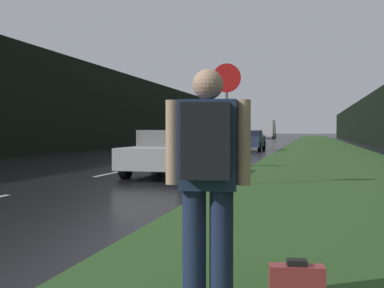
% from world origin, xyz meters
% --- Properties ---
extents(grass_verge, '(6.00, 240.00, 0.02)m').
position_xyz_m(grass_verge, '(6.81, 40.00, 0.01)').
color(grass_verge, '#2D5123').
rests_on(grass_verge, ground_plane).
extents(lane_stripe_c, '(0.12, 3.00, 0.01)m').
position_xyz_m(lane_stripe_c, '(0.00, 15.01, 0.00)').
color(lane_stripe_c, silver).
rests_on(lane_stripe_c, ground_plane).
extents(lane_stripe_d, '(0.12, 3.00, 0.01)m').
position_xyz_m(lane_stripe_d, '(0.00, 22.01, 0.00)').
color(lane_stripe_d, silver).
rests_on(lane_stripe_d, ground_plane).
extents(treeline_far_side, '(2.00, 140.00, 6.04)m').
position_xyz_m(treeline_far_side, '(-9.81, 50.00, 3.02)').
color(treeline_far_side, black).
rests_on(treeline_far_side, ground_plane).
extents(stop_sign, '(0.69, 0.07, 2.91)m').
position_xyz_m(stop_sign, '(4.02, 12.26, 1.79)').
color(stop_sign, slate).
rests_on(stop_sign, ground_plane).
extents(hitchhiker_with_backpack, '(0.60, 0.46, 1.73)m').
position_xyz_m(hitchhiker_with_backpack, '(5.28, 4.23, 0.99)').
color(hitchhiker_with_backpack, '#1E2847').
rests_on(hitchhiker_with_backpack, ground_plane).
extents(car_passing_near, '(1.85, 4.35, 1.33)m').
position_xyz_m(car_passing_near, '(1.90, 14.59, 0.68)').
color(car_passing_near, '#BCBCBC').
rests_on(car_passing_near, ground_plane).
extents(car_passing_far, '(1.93, 4.56, 1.36)m').
position_xyz_m(car_passing_far, '(1.90, 33.41, 0.70)').
color(car_passing_far, '#2D3856').
rests_on(car_passing_far, ground_plane).
extents(delivery_truck, '(2.54, 8.54, 3.36)m').
position_xyz_m(delivery_truck, '(-1.90, 91.89, 1.79)').
color(delivery_truck, gray).
rests_on(delivery_truck, ground_plane).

